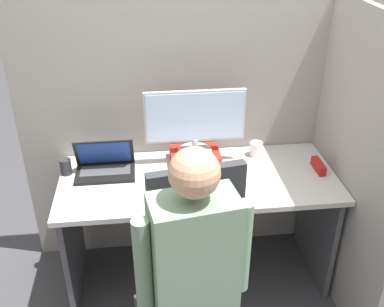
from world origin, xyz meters
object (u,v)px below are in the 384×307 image
at_px(carrot_toy, 192,196).
at_px(office_chair, 195,290).
at_px(monitor, 196,120).
at_px(laptop, 105,167).
at_px(paper_box, 196,157).
at_px(pen_cup, 66,167).
at_px(stapler, 318,166).
at_px(coffee_mug, 256,149).
at_px(person, 194,283).

height_order(carrot_toy, office_chair, office_chair).
bearing_deg(monitor, laptop, -172.06).
xyz_separation_m(monitor, office_chair, (-0.10, -0.84, -0.45)).
bearing_deg(paper_box, office_chair, -97.13).
relative_size(laptop, pen_cup, 3.54).
distance_m(paper_box, pen_cup, 0.75).
distance_m(office_chair, pen_cup, 1.04).
distance_m(monitor, stapler, 0.75).
distance_m(paper_box, monitor, 0.24).
distance_m(laptop, coffee_mug, 0.91).
bearing_deg(office_chair, person, -99.03).
bearing_deg(coffee_mug, monitor, -175.10).
relative_size(stapler, carrot_toy, 1.19).
xyz_separation_m(paper_box, stapler, (0.69, -0.17, -0.01)).
xyz_separation_m(paper_box, laptop, (-0.53, -0.07, 0.01)).
relative_size(stapler, office_chair, 0.13).
xyz_separation_m(office_chair, pen_cup, (-0.64, 0.79, 0.22)).
height_order(stapler, coffee_mug, coffee_mug).
bearing_deg(stapler, pen_cup, 175.13).
bearing_deg(laptop, paper_box, 7.65).
height_order(stapler, pen_cup, pen_cup).
bearing_deg(person, carrot_toy, 84.11).
relative_size(laptop, coffee_mug, 3.78).
relative_size(paper_box, carrot_toy, 2.30).
xyz_separation_m(laptop, stapler, (1.22, -0.10, -0.02)).
bearing_deg(person, office_chair, 80.97).
relative_size(stapler, pen_cup, 1.60).
distance_m(monitor, office_chair, 0.96).
distance_m(carrot_toy, office_chair, 0.50).
bearing_deg(coffee_mug, paper_box, -174.68).
relative_size(paper_box, laptop, 0.87).
distance_m(person, coffee_mug, 1.16).
distance_m(paper_box, carrot_toy, 0.39).
height_order(paper_box, pen_cup, pen_cup).
height_order(laptop, coffee_mug, laptop).
relative_size(carrot_toy, person, 0.09).
xyz_separation_m(stapler, office_chair, (-0.80, -0.66, -0.20)).
bearing_deg(laptop, person, -67.16).
height_order(monitor, coffee_mug, monitor).
bearing_deg(monitor, stapler, -14.39).
bearing_deg(stapler, laptop, 175.13).
bearing_deg(office_chair, carrot_toy, 85.28).
distance_m(paper_box, laptop, 0.53).
height_order(carrot_toy, person, person).
bearing_deg(office_chair, paper_box, 82.87).
height_order(paper_box, coffee_mug, coffee_mug).
xyz_separation_m(paper_box, carrot_toy, (-0.07, -0.38, -0.01)).
relative_size(stapler, coffee_mug, 1.70).
relative_size(paper_box, monitor, 0.50).
relative_size(monitor, person, 0.42).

